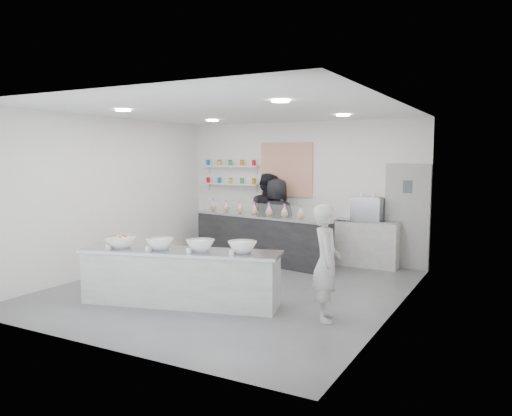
% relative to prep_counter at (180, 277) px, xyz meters
% --- Properties ---
extents(floor, '(6.00, 6.00, 0.00)m').
position_rel_prep_counter_xyz_m(floor, '(0.20, 1.14, -0.42)').
color(floor, '#515156').
rests_on(floor, ground).
extents(ceiling, '(6.00, 6.00, 0.00)m').
position_rel_prep_counter_xyz_m(ceiling, '(0.20, 1.14, 2.58)').
color(ceiling, white).
rests_on(ceiling, floor).
extents(back_wall, '(5.50, 0.00, 5.50)m').
position_rel_prep_counter_xyz_m(back_wall, '(0.20, 4.14, 1.08)').
color(back_wall, white).
rests_on(back_wall, floor).
extents(left_wall, '(0.00, 6.00, 6.00)m').
position_rel_prep_counter_xyz_m(left_wall, '(-2.55, 1.14, 1.08)').
color(left_wall, white).
rests_on(left_wall, floor).
extents(right_wall, '(0.00, 6.00, 6.00)m').
position_rel_prep_counter_xyz_m(right_wall, '(2.95, 1.14, 1.08)').
color(right_wall, white).
rests_on(right_wall, floor).
extents(back_door, '(0.88, 0.04, 2.10)m').
position_rel_prep_counter_xyz_m(back_door, '(2.50, 4.11, 0.63)').
color(back_door, '#959592').
rests_on(back_door, floor).
extents(pattern_panel, '(1.25, 0.03, 1.20)m').
position_rel_prep_counter_xyz_m(pattern_panel, '(-0.15, 4.12, 1.53)').
color(pattern_panel, '#C04014').
rests_on(pattern_panel, back_wall).
extents(jar_shelf_lower, '(1.45, 0.22, 0.04)m').
position_rel_prep_counter_xyz_m(jar_shelf_lower, '(-1.55, 4.04, 1.18)').
color(jar_shelf_lower, silver).
rests_on(jar_shelf_lower, back_wall).
extents(jar_shelf_upper, '(1.45, 0.22, 0.04)m').
position_rel_prep_counter_xyz_m(jar_shelf_upper, '(-1.55, 4.04, 1.60)').
color(jar_shelf_upper, silver).
rests_on(jar_shelf_upper, back_wall).
extents(preserve_jars, '(1.45, 0.10, 0.56)m').
position_rel_prep_counter_xyz_m(preserve_jars, '(-1.55, 4.02, 1.46)').
color(preserve_jars, '#E80107').
rests_on(preserve_jars, jar_shelf_lower).
extents(downlight_0, '(0.24, 0.24, 0.02)m').
position_rel_prep_counter_xyz_m(downlight_0, '(-1.20, 0.14, 2.56)').
color(downlight_0, white).
rests_on(downlight_0, ceiling).
extents(downlight_1, '(0.24, 0.24, 0.02)m').
position_rel_prep_counter_xyz_m(downlight_1, '(1.60, 0.14, 2.56)').
color(downlight_1, white).
rests_on(downlight_1, ceiling).
extents(downlight_2, '(0.24, 0.24, 0.02)m').
position_rel_prep_counter_xyz_m(downlight_2, '(-1.20, 2.74, 2.56)').
color(downlight_2, white).
rests_on(downlight_2, ceiling).
extents(downlight_3, '(0.24, 0.24, 0.02)m').
position_rel_prep_counter_xyz_m(downlight_3, '(1.60, 2.74, 2.56)').
color(downlight_3, white).
rests_on(downlight_3, ceiling).
extents(prep_counter, '(3.14, 1.49, 0.84)m').
position_rel_prep_counter_xyz_m(prep_counter, '(0.00, 0.00, 0.00)').
color(prep_counter, '#A8A8A4').
rests_on(prep_counter, floor).
extents(back_bar, '(3.33, 1.19, 1.01)m').
position_rel_prep_counter_xyz_m(back_bar, '(-0.34, 3.29, 0.09)').
color(back_bar, black).
rests_on(back_bar, floor).
extents(sneeze_guard, '(3.18, 0.60, 0.28)m').
position_rel_prep_counter_xyz_m(sneeze_guard, '(-0.39, 3.01, 0.73)').
color(sneeze_guard, white).
rests_on(sneeze_guard, back_bar).
extents(espresso_ledge, '(1.29, 0.41, 0.96)m').
position_rel_prep_counter_xyz_m(espresso_ledge, '(1.75, 3.92, 0.06)').
color(espresso_ledge, '#A8A8A4').
rests_on(espresso_ledge, floor).
extents(espresso_machine, '(0.60, 0.41, 0.46)m').
position_rel_prep_counter_xyz_m(espresso_machine, '(1.75, 3.92, 0.77)').
color(espresso_machine, '#93969E').
rests_on(espresso_machine, espresso_ledge).
extents(cup_stacks, '(0.24, 0.24, 0.35)m').
position_rel_prep_counter_xyz_m(cup_stacks, '(1.60, 3.92, 0.71)').
color(cup_stacks, '#947A61').
rests_on(cup_stacks, espresso_ledge).
extents(prep_bowls, '(2.44, 1.14, 0.17)m').
position_rel_prep_counter_xyz_m(prep_bowls, '(0.00, 0.00, 0.50)').
color(prep_bowls, white).
rests_on(prep_bowls, prep_counter).
extents(label_cards, '(2.01, 0.04, 0.07)m').
position_rel_prep_counter_xyz_m(label_cards, '(-0.14, -0.52, 0.45)').
color(label_cards, white).
rests_on(label_cards, prep_counter).
extents(cookie_bags, '(2.92, 0.68, 0.27)m').
position_rel_prep_counter_xyz_m(cookie_bags, '(-0.34, 3.29, 0.73)').
color(cookie_bags, '#FF9CD2').
rests_on(cookie_bags, back_bar).
extents(woman_prep, '(0.58, 0.69, 1.60)m').
position_rel_prep_counter_xyz_m(woman_prep, '(2.20, 0.36, 0.38)').
color(woman_prep, '#BAB8B4').
rests_on(woman_prep, floor).
extents(staff_left, '(1.03, 0.86, 1.88)m').
position_rel_prep_counter_xyz_m(staff_left, '(-0.43, 3.74, 0.52)').
color(staff_left, black).
rests_on(staff_left, floor).
extents(staff_right, '(0.89, 0.60, 1.78)m').
position_rel_prep_counter_xyz_m(staff_right, '(-0.14, 3.62, 0.47)').
color(staff_right, black).
rests_on(staff_right, floor).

